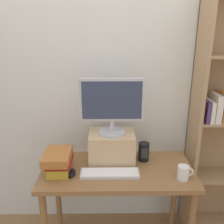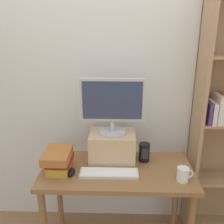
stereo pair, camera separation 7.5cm
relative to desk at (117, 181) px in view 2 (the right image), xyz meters
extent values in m
cube|color=silver|center=(0.00, 0.43, 0.66)|extent=(7.00, 0.08, 2.60)
cube|color=olive|center=(0.00, 0.00, 0.09)|extent=(1.15, 0.56, 0.04)
cylinder|color=olive|center=(-0.52, 0.23, -0.29)|extent=(0.05, 0.05, 0.72)
cylinder|color=olive|center=(0.52, 0.23, -0.29)|extent=(0.05, 0.05, 0.72)
cube|color=tan|center=(0.65, 0.25, 0.40)|extent=(0.03, 0.28, 2.08)
cube|color=#4C336B|center=(0.70, 0.22, 0.50)|extent=(0.03, 0.20, 0.17)
cube|color=silver|center=(0.74, 0.22, 0.50)|extent=(0.03, 0.20, 0.17)
cube|color=silver|center=(0.78, 0.22, 0.53)|extent=(0.05, 0.20, 0.22)
cube|color=#AD662D|center=(0.83, 0.22, 0.53)|extent=(0.04, 0.20, 0.23)
cube|color=tan|center=(-0.04, 0.13, 0.22)|extent=(0.36, 0.26, 0.24)
cylinder|color=#B7B7BA|center=(-0.04, 0.13, 0.35)|extent=(0.21, 0.21, 0.02)
cylinder|color=#B7B7BA|center=(-0.04, 0.13, 0.41)|extent=(0.03, 0.03, 0.09)
cube|color=#B7B7BA|center=(-0.04, 0.13, 0.61)|extent=(0.49, 0.04, 0.33)
cube|color=#2D3851|center=(-0.04, 0.11, 0.61)|extent=(0.45, 0.00, 0.29)
cube|color=silver|center=(-0.06, -0.08, 0.12)|extent=(0.43, 0.13, 0.02)
cube|color=white|center=(-0.06, -0.08, 0.13)|extent=(0.40, 0.11, 0.00)
ellipsoid|color=black|center=(-0.34, -0.08, 0.12)|extent=(0.06, 0.10, 0.04)
cube|color=gold|center=(-0.43, -0.03, 0.14)|extent=(0.15, 0.24, 0.07)
cube|color=maroon|center=(-0.43, -0.03, 0.19)|extent=(0.18, 0.21, 0.03)
cube|color=#AD662D|center=(-0.44, -0.04, 0.24)|extent=(0.19, 0.26, 0.06)
cylinder|color=white|center=(0.46, -0.14, 0.16)|extent=(0.08, 0.08, 0.10)
torus|color=white|center=(0.50, -0.14, 0.16)|extent=(0.06, 0.01, 0.06)
cylinder|color=black|center=(0.21, 0.13, 0.18)|extent=(0.09, 0.09, 0.15)
cube|color=#2D2D30|center=(0.21, 0.08, 0.19)|extent=(0.05, 0.00, 0.08)
camera|label=1|loc=(-0.06, -1.66, 1.12)|focal=40.00mm
camera|label=2|loc=(0.01, -1.66, 1.12)|focal=40.00mm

